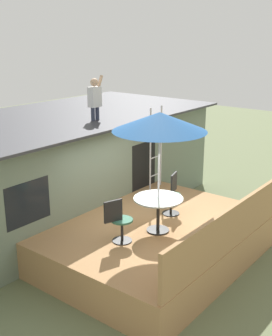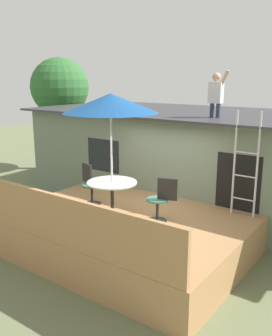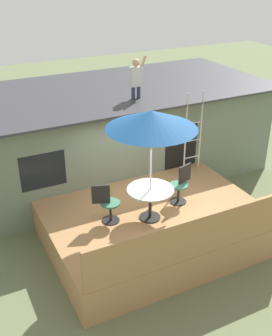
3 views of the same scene
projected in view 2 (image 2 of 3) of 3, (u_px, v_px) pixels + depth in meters
The scene contains 11 objects.
ground_plane at pixel (129, 248), 8.11m from camera, with size 40.00×40.00×0.00m, color #66704C.
house at pixel (205, 159), 10.61m from camera, with size 10.50×4.50×2.70m.
deck at pixel (129, 231), 8.01m from camera, with size 4.92×3.85×0.80m, color #A87A4C.
deck_railing at pixel (63, 221), 6.33m from camera, with size 4.82×0.08×0.90m, color #A87A4C.
patio_table at pixel (112, 189), 7.68m from camera, with size 1.04×1.04×0.74m.
patio_umbrella at pixel (111, 103), 7.26m from camera, with size 1.90×1.90×2.54m.
step_ladder at pixel (246, 165), 7.61m from camera, with size 0.52×0.04×2.20m.
person_figure at pixel (216, 92), 8.76m from camera, with size 0.47×0.20×1.11m.
patio_chair_left at pixel (90, 185), 8.47m from camera, with size 0.61×0.44×0.92m.
patio_chair_right at pixel (161, 200), 7.39m from camera, with size 0.61×0.44×0.92m.
backyard_tree at pixel (60, 88), 14.44m from camera, with size 2.26×2.26×4.39m.
Camera 2 is at (4.48, -5.95, 3.65)m, focal length 39.63 mm.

